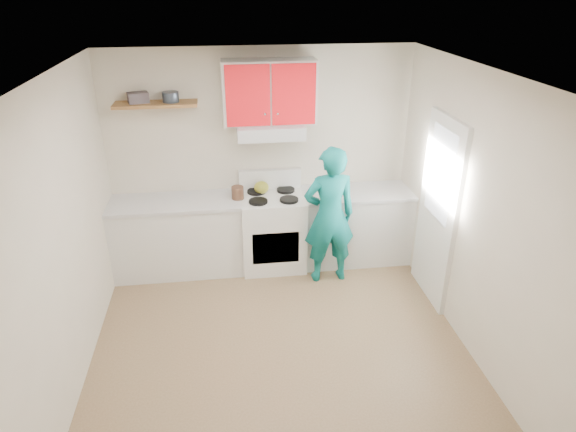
{
  "coord_description": "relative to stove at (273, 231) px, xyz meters",
  "views": [
    {
      "loc": [
        -0.44,
        -3.83,
        3.27
      ],
      "look_at": [
        0.15,
        0.55,
        1.15
      ],
      "focal_mm": 31.06,
      "sensor_mm": 36.0,
      "label": 1
    }
  ],
  "objects": [
    {
      "name": "floor",
      "position": [
        -0.1,
        -1.57,
        -0.46
      ],
      "size": [
        3.8,
        3.8,
        0.0
      ],
      "primitive_type": "plane",
      "color": "brown",
      "rests_on": "ground"
    },
    {
      "name": "ceiling",
      "position": [
        -0.1,
        -1.57,
        2.14
      ],
      "size": [
        3.6,
        3.8,
        0.04
      ],
      "primitive_type": "cube",
      "color": "white",
      "rests_on": "floor"
    },
    {
      "name": "back_wall",
      "position": [
        -0.1,
        0.32,
        0.84
      ],
      "size": [
        3.6,
        0.04,
        2.6
      ],
      "primitive_type": "cube",
      "color": "beige",
      "rests_on": "floor"
    },
    {
      "name": "front_wall",
      "position": [
        -0.1,
        -3.47,
        0.84
      ],
      "size": [
        3.6,
        0.04,
        2.6
      ],
      "primitive_type": "cube",
      "color": "beige",
      "rests_on": "floor"
    },
    {
      "name": "left_wall",
      "position": [
        -1.9,
        -1.57,
        0.84
      ],
      "size": [
        0.04,
        3.8,
        2.6
      ],
      "primitive_type": "cube",
      "color": "beige",
      "rests_on": "floor"
    },
    {
      "name": "right_wall",
      "position": [
        1.7,
        -1.57,
        0.84
      ],
      "size": [
        0.04,
        3.8,
        2.6
      ],
      "primitive_type": "cube",
      "color": "beige",
      "rests_on": "floor"
    },
    {
      "name": "door",
      "position": [
        1.68,
        -0.88,
        0.56
      ],
      "size": [
        0.05,
        0.85,
        2.05
      ],
      "primitive_type": "cube",
      "color": "white",
      "rests_on": "floor"
    },
    {
      "name": "door_glass",
      "position": [
        1.65,
        -0.88,
        0.99
      ],
      "size": [
        0.01,
        0.55,
        0.95
      ],
      "primitive_type": "cube",
      "color": "white",
      "rests_on": "door"
    },
    {
      "name": "counter_left",
      "position": [
        -1.14,
        0.02,
        -0.01
      ],
      "size": [
        1.52,
        0.6,
        0.9
      ],
      "primitive_type": "cube",
      "color": "silver",
      "rests_on": "floor"
    },
    {
      "name": "counter_right",
      "position": [
        1.04,
        0.02,
        -0.01
      ],
      "size": [
        1.32,
        0.6,
        0.9
      ],
      "primitive_type": "cube",
      "color": "silver",
      "rests_on": "floor"
    },
    {
      "name": "stove",
      "position": [
        0.0,
        0.0,
        0.0
      ],
      "size": [
        0.76,
        0.65,
        0.92
      ],
      "primitive_type": "cube",
      "color": "white",
      "rests_on": "floor"
    },
    {
      "name": "range_hood",
      "position": [
        0.0,
        0.1,
        1.24
      ],
      "size": [
        0.76,
        0.44,
        0.15
      ],
      "primitive_type": "cube",
      "color": "silver",
      "rests_on": "back_wall"
    },
    {
      "name": "upper_cabinets",
      "position": [
        0.0,
        0.16,
        1.66
      ],
      "size": [
        1.02,
        0.33,
        0.7
      ],
      "primitive_type": "cube",
      "color": "red",
      "rests_on": "back_wall"
    },
    {
      "name": "shelf",
      "position": [
        -1.25,
        0.18,
        1.56
      ],
      "size": [
        0.9,
        0.3,
        0.04
      ],
      "primitive_type": "cube",
      "color": "brown",
      "rests_on": "back_wall"
    },
    {
      "name": "books",
      "position": [
        -1.43,
        0.19,
        1.63
      ],
      "size": [
        0.25,
        0.21,
        0.11
      ],
      "primitive_type": "cube",
      "rotation": [
        0.0,
        0.0,
        0.3
      ],
      "color": "#443C41",
      "rests_on": "shelf"
    },
    {
      "name": "tin",
      "position": [
        -1.08,
        0.18,
        1.63
      ],
      "size": [
        0.24,
        0.24,
        0.11
      ],
      "primitive_type": "cylinder",
      "rotation": [
        0.0,
        0.0,
        -0.4
      ],
      "color": "#333D4C",
      "rests_on": "shelf"
    },
    {
      "name": "kettle",
      "position": [
        -0.12,
        0.12,
        0.54
      ],
      "size": [
        0.23,
        0.23,
        0.15
      ],
      "primitive_type": "ellipsoid",
      "rotation": [
        0.0,
        0.0,
        0.35
      ],
      "color": "olive",
      "rests_on": "stove"
    },
    {
      "name": "crock",
      "position": [
        -0.41,
        -0.0,
        0.53
      ],
      "size": [
        0.18,
        0.18,
        0.17
      ],
      "primitive_type": "cylinder",
      "rotation": [
        0.0,
        0.0,
        -0.37
      ],
      "color": "#492E1F",
      "rests_on": "counter_left"
    },
    {
      "name": "cutting_board",
      "position": [
        0.98,
        -0.03,
        0.45
      ],
      "size": [
        0.3,
        0.24,
        0.02
      ],
      "primitive_type": "cube",
      "rotation": [
        0.0,
        0.0,
        0.2
      ],
      "color": "olive",
      "rests_on": "counter_right"
    },
    {
      "name": "silicone_mat",
      "position": [
        1.39,
        -0.02,
        0.44
      ],
      "size": [
        0.33,
        0.28,
        0.01
      ],
      "primitive_type": "cube",
      "rotation": [
        0.0,
        0.0,
        0.09
      ],
      "color": "red",
      "rests_on": "counter_right"
    },
    {
      "name": "person",
      "position": [
        0.61,
        -0.41,
        0.36
      ],
      "size": [
        0.63,
        0.43,
        1.65
      ],
      "primitive_type": "imported",
      "rotation": [
        0.0,
        0.0,
        3.21
      ],
      "color": "#0C7170",
      "rests_on": "floor"
    }
  ]
}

